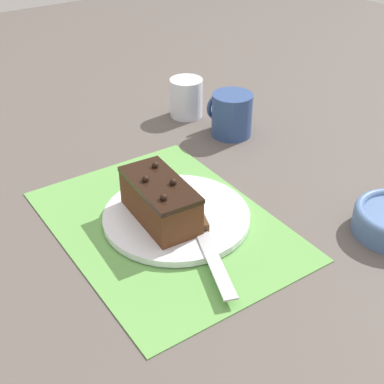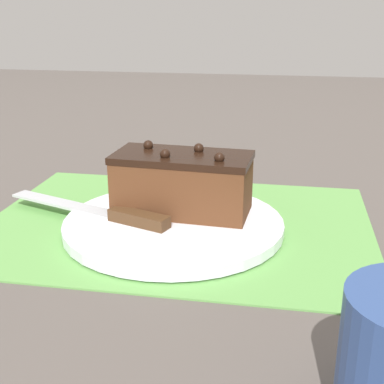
% 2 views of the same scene
% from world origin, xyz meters
% --- Properties ---
extents(ground_plane, '(3.00, 3.00, 0.00)m').
position_xyz_m(ground_plane, '(0.00, 0.00, 0.00)').
color(ground_plane, '#544C47').
extents(placemat_woven, '(0.46, 0.34, 0.00)m').
position_xyz_m(placemat_woven, '(0.00, 0.00, 0.00)').
color(placemat_woven, '#609E4C').
rests_on(placemat_woven, ground_plane).
extents(cake_plate, '(0.25, 0.25, 0.01)m').
position_xyz_m(cake_plate, '(-0.00, -0.02, 0.01)').
color(cake_plate, white).
rests_on(cake_plate, placemat_woven).
extents(chocolate_cake, '(0.17, 0.09, 0.08)m').
position_xyz_m(chocolate_cake, '(0.01, 0.01, 0.05)').
color(chocolate_cake, '#512D19').
rests_on(chocolate_cake, cake_plate).
extents(serving_knife, '(0.23, 0.10, 0.01)m').
position_xyz_m(serving_knife, '(-0.07, -0.03, 0.02)').
color(serving_knife, '#472D19').
rests_on(serving_knife, cake_plate).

